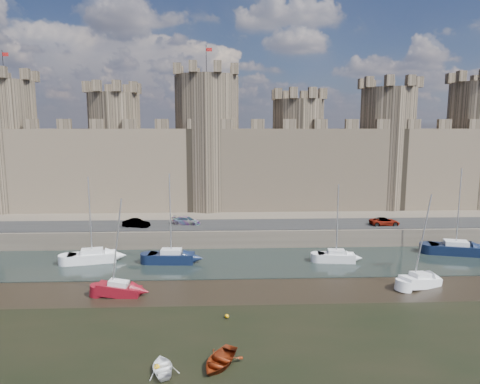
{
  "coord_description": "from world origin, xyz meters",
  "views": [
    {
      "loc": [
        4.63,
        -27.55,
        16.87
      ],
      "look_at": [
        6.68,
        22.0,
        9.26
      ],
      "focal_mm": 32.0,
      "sensor_mm": 36.0,
      "label": 1
    }
  ],
  "objects_px": {
    "car_3": "(385,222)",
    "sailboat_3": "(456,248)",
    "sailboat_4": "(119,289)",
    "sailboat_5": "(420,280)",
    "sailboat_0": "(92,256)",
    "sailboat_1": "(171,257)",
    "car_2": "(187,221)",
    "car_1": "(136,223)",
    "sailboat_2": "(336,256)"
  },
  "relations": [
    {
      "from": "sailboat_1",
      "to": "sailboat_2",
      "type": "distance_m",
      "value": 20.59
    },
    {
      "from": "car_3",
      "to": "sailboat_3",
      "type": "bearing_deg",
      "value": -133.23
    },
    {
      "from": "car_1",
      "to": "car_2",
      "type": "bearing_deg",
      "value": -63.55
    },
    {
      "from": "sailboat_5",
      "to": "sailboat_0",
      "type": "bearing_deg",
      "value": 142.37
    },
    {
      "from": "sailboat_4",
      "to": "sailboat_5",
      "type": "relative_size",
      "value": 1.0
    },
    {
      "from": "car_2",
      "to": "sailboat_3",
      "type": "relative_size",
      "value": 0.36
    },
    {
      "from": "car_2",
      "to": "sailboat_2",
      "type": "distance_m",
      "value": 22.47
    },
    {
      "from": "sailboat_4",
      "to": "sailboat_5",
      "type": "xyz_separation_m",
      "value": [
        31.37,
        1.09,
        -0.01
      ]
    },
    {
      "from": "sailboat_0",
      "to": "sailboat_5",
      "type": "bearing_deg",
      "value": -27.09
    },
    {
      "from": "sailboat_2",
      "to": "sailboat_5",
      "type": "xyz_separation_m",
      "value": [
        6.71,
        -8.61,
        -0.07
      ]
    },
    {
      "from": "car_1",
      "to": "sailboat_5",
      "type": "relative_size",
      "value": 0.39
    },
    {
      "from": "car_1",
      "to": "sailboat_5",
      "type": "bearing_deg",
      "value": -104.0
    },
    {
      "from": "car_2",
      "to": "sailboat_1",
      "type": "relative_size",
      "value": 0.37
    },
    {
      "from": "car_1",
      "to": "sailboat_2",
      "type": "distance_m",
      "value": 28.29
    },
    {
      "from": "car_1",
      "to": "sailboat_2",
      "type": "bearing_deg",
      "value": -95.05
    },
    {
      "from": "sailboat_1",
      "to": "sailboat_4",
      "type": "distance_m",
      "value": 10.9
    },
    {
      "from": "car_3",
      "to": "sailboat_0",
      "type": "relative_size",
      "value": 0.4
    },
    {
      "from": "sailboat_2",
      "to": "sailboat_3",
      "type": "distance_m",
      "value": 16.94
    },
    {
      "from": "car_3",
      "to": "sailboat_4",
      "type": "distance_m",
      "value": 39.08
    },
    {
      "from": "sailboat_1",
      "to": "sailboat_4",
      "type": "bearing_deg",
      "value": -108.57
    },
    {
      "from": "car_3",
      "to": "sailboat_4",
      "type": "height_order",
      "value": "sailboat_4"
    },
    {
      "from": "car_2",
      "to": "sailboat_0",
      "type": "relative_size",
      "value": 0.39
    },
    {
      "from": "sailboat_0",
      "to": "sailboat_3",
      "type": "height_order",
      "value": "sailboat_3"
    },
    {
      "from": "car_3",
      "to": "sailboat_0",
      "type": "height_order",
      "value": "sailboat_0"
    },
    {
      "from": "car_2",
      "to": "sailboat_2",
      "type": "bearing_deg",
      "value": -105.33
    },
    {
      "from": "car_1",
      "to": "sailboat_5",
      "type": "height_order",
      "value": "sailboat_5"
    },
    {
      "from": "car_3",
      "to": "sailboat_3",
      "type": "distance_m",
      "value": 9.95
    },
    {
      "from": "sailboat_0",
      "to": "sailboat_5",
      "type": "distance_m",
      "value": 38.46
    },
    {
      "from": "sailboat_4",
      "to": "sailboat_5",
      "type": "height_order",
      "value": "sailboat_5"
    },
    {
      "from": "sailboat_3",
      "to": "car_1",
      "type": "bearing_deg",
      "value": -173.96
    },
    {
      "from": "car_2",
      "to": "sailboat_5",
      "type": "xyz_separation_m",
      "value": [
        26.23,
        -19.5,
        -2.38
      ]
    },
    {
      "from": "car_1",
      "to": "car_3",
      "type": "xyz_separation_m",
      "value": [
        36.12,
        -0.3,
        -0.04
      ]
    },
    {
      "from": "car_2",
      "to": "sailboat_4",
      "type": "relative_size",
      "value": 0.42
    },
    {
      "from": "car_2",
      "to": "sailboat_4",
      "type": "height_order",
      "value": "sailboat_4"
    },
    {
      "from": "sailboat_0",
      "to": "car_2",
      "type": "bearing_deg",
      "value": 29.23
    },
    {
      "from": "car_1",
      "to": "sailboat_3",
      "type": "bearing_deg",
      "value": -84.52
    },
    {
      "from": "car_1",
      "to": "sailboat_0",
      "type": "xyz_separation_m",
      "value": [
        -3.92,
        -8.27,
        -2.31
      ]
    },
    {
      "from": "car_2",
      "to": "car_3",
      "type": "bearing_deg",
      "value": -79.75
    },
    {
      "from": "car_3",
      "to": "sailboat_5",
      "type": "height_order",
      "value": "sailboat_5"
    },
    {
      "from": "sailboat_1",
      "to": "sailboat_2",
      "type": "relative_size",
      "value": 1.14
    },
    {
      "from": "sailboat_1",
      "to": "car_2",
      "type": "bearing_deg",
      "value": 87.56
    },
    {
      "from": "sailboat_2",
      "to": "sailboat_4",
      "type": "height_order",
      "value": "sailboat_4"
    },
    {
      "from": "car_3",
      "to": "sailboat_0",
      "type": "xyz_separation_m",
      "value": [
        -40.03,
        -7.97,
        -2.27
      ]
    },
    {
      "from": "sailboat_3",
      "to": "car_3",
      "type": "bearing_deg",
      "value": 153.0
    },
    {
      "from": "sailboat_3",
      "to": "sailboat_4",
      "type": "distance_m",
      "value": 43.19
    },
    {
      "from": "sailboat_0",
      "to": "sailboat_5",
      "type": "xyz_separation_m",
      "value": [
        37.22,
        -9.72,
        -0.1
      ]
    },
    {
      "from": "car_3",
      "to": "sailboat_2",
      "type": "relative_size",
      "value": 0.44
    },
    {
      "from": "car_2",
      "to": "car_3",
      "type": "relative_size",
      "value": 0.97
    },
    {
      "from": "sailboat_2",
      "to": "sailboat_4",
      "type": "bearing_deg",
      "value": -152.26
    },
    {
      "from": "car_1",
      "to": "car_3",
      "type": "height_order",
      "value": "car_1"
    }
  ]
}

